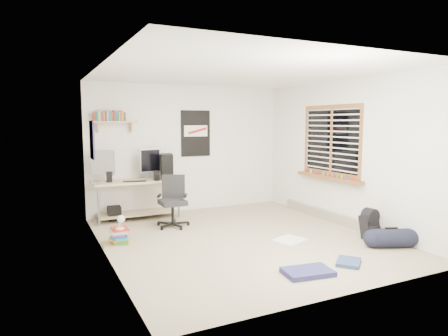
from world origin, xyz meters
name	(u,v)px	position (x,y,z in m)	size (l,w,h in m)	color
floor	(241,239)	(0.00, 0.00, -0.01)	(4.00, 4.50, 0.01)	gray
ceiling	(242,72)	(0.00, 0.00, 2.50)	(4.00, 4.50, 0.01)	white
back_wall	(188,148)	(0.00, 2.25, 1.25)	(4.00, 0.01, 2.50)	silver
left_wall	(104,163)	(-2.00, 0.00, 1.25)	(0.01, 4.50, 2.50)	silver
right_wall	(345,153)	(2.00, 0.00, 1.25)	(0.01, 4.50, 2.50)	silver
desk	(137,199)	(-1.13, 2.00, 0.36)	(1.56, 0.68, 0.71)	tan
monitor_left	(103,170)	(-1.71, 2.00, 0.94)	(0.41, 0.10, 0.45)	#AAACB0
monitor_right	(150,167)	(-0.85, 2.00, 0.94)	(0.41, 0.10, 0.45)	#B0AFB5
pc_tower	(167,166)	(-0.56, 1.92, 0.95)	(0.21, 0.45, 0.47)	black
keyboard	(135,181)	(-1.21, 1.78, 0.72)	(0.41, 0.14, 0.02)	black
speaker_left	(109,177)	(-1.62, 1.92, 0.81)	(0.10, 0.10, 0.20)	black
speaker_right	(157,176)	(-0.82, 1.72, 0.80)	(0.09, 0.09, 0.17)	black
office_chair	(172,198)	(-0.72, 1.12, 0.49)	(0.57, 0.57, 0.88)	black
wall_shelf	(115,122)	(-1.45, 2.14, 1.78)	(0.80, 0.22, 0.24)	tan
poster_back_wall	(196,133)	(0.15, 2.23, 1.55)	(0.62, 0.03, 0.92)	black
poster_left_wall	(92,140)	(-1.99, 1.20, 1.50)	(0.02, 0.42, 0.60)	navy
window	(331,141)	(1.95, 0.30, 1.45)	(0.10, 1.50, 1.26)	brown
baseboard_heater	(329,216)	(1.96, 0.30, 0.09)	(0.08, 2.50, 0.18)	#B7B2A8
backpack	(370,226)	(1.75, -0.87, 0.20)	(0.27, 0.22, 0.36)	black
duffel_bag	(391,238)	(1.71, -1.31, 0.14)	(0.27, 0.27, 0.53)	black
tshirt	(289,241)	(0.55, -0.48, 0.02)	(0.45, 0.38, 0.04)	silver
jeans_a	(308,272)	(0.01, -1.62, 0.03)	(0.56, 0.36, 0.06)	navy
jeans_b	(349,262)	(0.69, -1.57, 0.03)	(0.37, 0.28, 0.05)	navy
book_stack	(119,234)	(-1.75, 0.53, 0.15)	(0.49, 0.40, 0.33)	brown
desk_lamp	(120,219)	(-1.73, 0.51, 0.38)	(0.12, 0.20, 0.20)	white
subwoofer	(114,213)	(-1.55, 1.97, 0.14)	(0.22, 0.22, 0.25)	black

